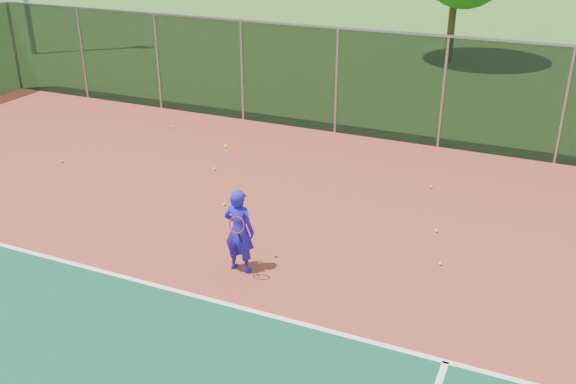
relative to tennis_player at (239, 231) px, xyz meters
name	(u,v)px	position (x,y,z in m)	size (l,w,h in m)	color
court_apron	(293,368)	(1.95, -2.09, -0.81)	(30.00, 20.00, 0.02)	brown
fence_back	(443,92)	(1.95, 7.91, 0.74)	(30.00, 0.06, 3.03)	black
tennis_player	(239,231)	(0.00, 0.00, 0.00)	(0.60, 0.61, 2.36)	#2113BA
practice_ball_0	(62,161)	(-6.67, 2.81, -0.77)	(0.07, 0.07, 0.07)	#BDE01A
practice_ball_2	(436,231)	(2.97, 2.89, -0.77)	(0.07, 0.07, 0.07)	#BDE01A
practice_ball_3	(431,187)	(2.40, 5.04, -0.77)	(0.07, 0.07, 0.07)	#BDE01A
practice_ball_4	(224,204)	(-1.59, 2.25, -0.77)	(0.07, 0.07, 0.07)	#BDE01A
practice_ball_5	(173,127)	(-5.58, 6.31, -0.77)	(0.07, 0.07, 0.07)	#BDE01A
practice_ball_6	(215,169)	(-2.81, 3.96, -0.77)	(0.07, 0.07, 0.07)	#BDE01A
practice_ball_7	(440,264)	(3.31, 1.63, -0.77)	(0.07, 0.07, 0.07)	#BDE01A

